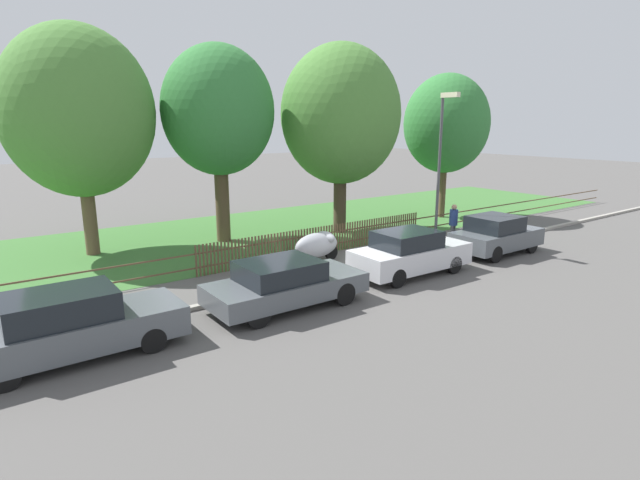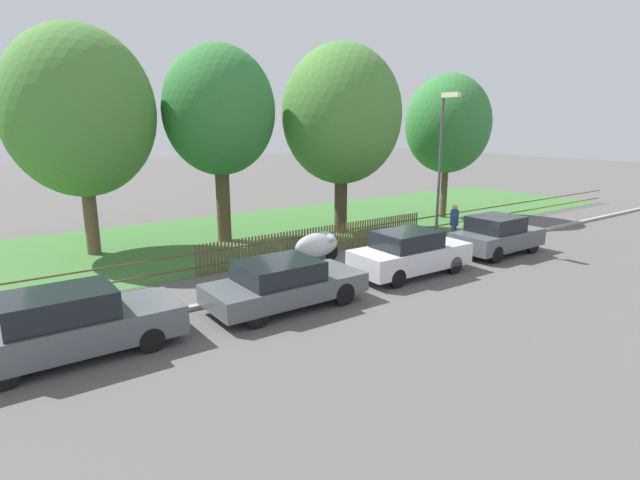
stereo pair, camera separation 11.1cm
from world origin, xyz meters
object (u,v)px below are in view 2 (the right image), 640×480
tree_behind_motorcycle (219,111)px  pedestrian_near_fence (454,222)px  covered_motorcycle (318,245)px  parked_car_silver_hatchback (70,325)px  parked_car_black_saloon (284,283)px  tree_mid_park (342,115)px  parked_car_red_compact (497,235)px  tree_nearest_kerb (80,112)px  street_lamp (442,155)px  parked_car_navy_estate (410,253)px  tree_far_left (448,124)px

tree_behind_motorcycle → pedestrian_near_fence: size_ratio=4.78×
covered_motorcycle → pedestrian_near_fence: size_ratio=1.13×
parked_car_silver_hatchback → parked_car_black_saloon: bearing=-1.1°
tree_mid_park → parked_car_red_compact: bearing=-69.9°
tree_nearest_kerb → street_lamp: (11.23, -7.38, -1.55)m
tree_mid_park → pedestrian_near_fence: size_ratio=4.95×
parked_car_silver_hatchback → parked_car_navy_estate: bearing=0.0°
parked_car_black_saloon → tree_far_left: (13.97, 6.44, 4.20)m
tree_behind_motorcycle → tree_far_left: 12.01m
parked_car_navy_estate → tree_nearest_kerb: 12.88m
covered_motorcycle → tree_behind_motorcycle: bearing=102.0°
parked_car_silver_hatchback → tree_far_left: 20.71m
parked_car_red_compact → street_lamp: (-1.40, 1.70, 3.03)m
parked_car_black_saloon → tree_far_left: bearing=24.9°
parked_car_silver_hatchback → tree_behind_motorcycle: 11.97m
parked_car_silver_hatchback → covered_motorcycle: 9.16m
tree_behind_motorcycle → tree_far_left: tree_behind_motorcycle is taller
parked_car_silver_hatchback → parked_car_black_saloon: (5.30, -0.11, -0.06)m
tree_nearest_kerb → street_lamp: bearing=-33.3°
parked_car_navy_estate → tree_far_left: tree_far_left is taller
parked_car_silver_hatchback → street_lamp: size_ratio=0.75×
tree_nearest_kerb → tree_behind_motorcycle: tree_nearest_kerb is taller
parked_car_navy_estate → parked_car_red_compact: (4.72, -0.01, -0.01)m
tree_mid_park → pedestrian_near_fence: bearing=-64.1°
parked_car_navy_estate → street_lamp: size_ratio=0.70×
parked_car_black_saloon → covered_motorcycle: (3.35, 3.10, -0.02)m
tree_mid_park → street_lamp: size_ratio=1.38×
pedestrian_near_fence → street_lamp: (-1.25, -0.25, 2.82)m
tree_far_left → pedestrian_near_fence: size_ratio=4.40×
pedestrian_near_fence → parked_car_red_compact: bearing=71.0°
covered_motorcycle → tree_nearest_kerb: 9.92m
parked_car_black_saloon → street_lamp: size_ratio=0.73×
parked_car_red_compact → tree_mid_park: (-2.43, 6.65, 4.53)m
tree_behind_motorcycle → parked_car_navy_estate: bearing=-70.8°
tree_nearest_kerb → pedestrian_near_fence: size_ratio=4.99×
tree_far_left → street_lamp: tree_far_left is taller
parked_car_navy_estate → street_lamp: street_lamp is taller
tree_far_left → pedestrian_near_fence: (-4.45, -4.40, -3.93)m
parked_car_silver_hatchback → covered_motorcycle: (8.66, 2.99, -0.08)m
parked_car_navy_estate → tree_behind_motorcycle: tree_behind_motorcycle is taller
parked_car_red_compact → tree_mid_park: size_ratio=0.45×
parked_car_black_saloon → tree_behind_motorcycle: size_ratio=0.55×
parked_car_silver_hatchback → parked_car_navy_estate: (10.26, -0.01, 0.01)m
parked_car_silver_hatchback → tree_nearest_kerb: 10.42m
tree_behind_motorcycle → tree_far_left: bearing=-8.7°
street_lamp → tree_nearest_kerb: bearing=146.7°
parked_car_silver_hatchback → tree_mid_park: (12.54, 6.63, 4.53)m
parked_car_silver_hatchback → street_lamp: bearing=7.2°
tree_nearest_kerb → parked_car_navy_estate: bearing=-48.9°
parked_car_red_compact → tree_behind_motorcycle: bearing=132.5°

